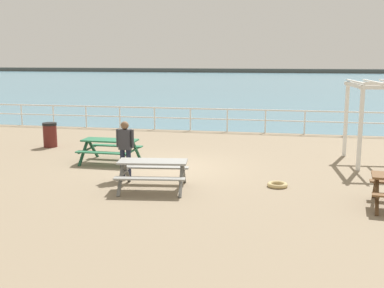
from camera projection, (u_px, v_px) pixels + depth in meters
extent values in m
cube|color=gray|center=(168.00, 171.00, 15.05)|extent=(30.00, 24.00, 0.20)
cube|color=teal|center=(262.00, 82.00, 65.87)|extent=(142.00, 90.00, 0.01)
cube|color=#4C4C47|center=(273.00, 73.00, 107.32)|extent=(142.00, 6.00, 1.80)
cube|color=white|center=(209.00, 109.00, 22.31)|extent=(23.00, 0.06, 0.06)
cube|color=white|center=(209.00, 119.00, 22.40)|extent=(23.00, 0.05, 0.05)
cylinder|color=white|center=(22.00, 115.00, 24.31)|extent=(0.07, 0.07, 1.05)
cylinder|color=white|center=(53.00, 116.00, 23.97)|extent=(0.07, 0.07, 1.05)
cylinder|color=white|center=(86.00, 117.00, 23.62)|extent=(0.07, 0.07, 1.05)
cylinder|color=white|center=(120.00, 118.00, 23.27)|extent=(0.07, 0.07, 1.05)
cylinder|color=white|center=(155.00, 119.00, 22.93)|extent=(0.07, 0.07, 1.05)
cylinder|color=white|center=(190.00, 119.00, 22.58)|extent=(0.07, 0.07, 1.05)
cylinder|color=white|center=(227.00, 120.00, 22.23)|extent=(0.07, 0.07, 1.05)
cylinder|color=white|center=(265.00, 121.00, 21.89)|extent=(0.07, 0.07, 1.05)
cylinder|color=white|center=(305.00, 123.00, 21.54)|extent=(0.07, 0.07, 1.05)
cylinder|color=white|center=(345.00, 124.00, 21.19)|extent=(0.07, 0.07, 1.05)
cube|color=#286B47|center=(110.00, 140.00, 15.65)|extent=(1.81, 0.72, 0.05)
cube|color=#286B47|center=(117.00, 146.00, 16.30)|extent=(1.80, 0.28, 0.04)
cube|color=#286B47|center=(103.00, 153.00, 15.11)|extent=(1.80, 0.28, 0.04)
cube|color=#1E5035|center=(136.00, 150.00, 15.92)|extent=(0.09, 0.79, 0.79)
cube|color=#1E5035|center=(129.00, 155.00, 15.20)|extent=(0.09, 0.79, 0.79)
cube|color=#1E5035|center=(133.00, 151.00, 15.55)|extent=(0.08, 1.50, 0.04)
cube|color=#1E5035|center=(93.00, 148.00, 16.24)|extent=(0.09, 0.79, 0.79)
cube|color=#1E5035|center=(83.00, 153.00, 15.52)|extent=(0.09, 0.79, 0.79)
cube|color=#1E5035|center=(88.00, 149.00, 15.87)|extent=(0.08, 1.50, 0.04)
cube|color=#50351E|center=(375.00, 187.00, 11.44)|extent=(0.17, 0.80, 0.79)
cube|color=#50351E|center=(377.00, 195.00, 10.74)|extent=(0.17, 0.80, 0.79)
cube|color=#50351E|center=(376.00, 189.00, 11.09)|extent=(0.23, 1.50, 0.04)
cube|color=gray|center=(153.00, 162.00, 12.45)|extent=(1.88, 0.94, 0.05)
cube|color=gray|center=(156.00, 167.00, 13.11)|extent=(1.82, 0.50, 0.04)
cube|color=gray|center=(149.00, 179.00, 11.90)|extent=(1.82, 0.50, 0.04)
cube|color=slate|center=(184.00, 173.00, 12.84)|extent=(0.19, 0.80, 0.79)
cube|color=slate|center=(181.00, 180.00, 12.10)|extent=(0.19, 0.80, 0.79)
cube|color=slate|center=(182.00, 174.00, 12.46)|extent=(0.26, 1.49, 0.04)
cube|color=slate|center=(127.00, 172.00, 12.94)|extent=(0.19, 0.80, 0.79)
cube|color=slate|center=(121.00, 179.00, 12.20)|extent=(0.19, 0.80, 0.79)
cube|color=slate|center=(124.00, 173.00, 12.56)|extent=(0.26, 1.49, 0.04)
cylinder|color=#1E2338|center=(123.00, 164.00, 13.67)|extent=(0.14, 0.14, 0.85)
cylinder|color=#1E2338|center=(129.00, 164.00, 13.64)|extent=(0.14, 0.14, 0.85)
cube|color=#333338|center=(125.00, 139.00, 13.53)|extent=(0.34, 0.22, 0.58)
cylinder|color=#333338|center=(118.00, 138.00, 13.56)|extent=(0.09, 0.09, 0.52)
cylinder|color=#333338|center=(132.00, 139.00, 13.48)|extent=(0.09, 0.09, 0.52)
sphere|color=brown|center=(125.00, 125.00, 13.45)|extent=(0.23, 0.23, 0.23)
cube|color=white|center=(346.00, 121.00, 16.61)|extent=(0.12, 0.12, 2.50)
cube|color=white|center=(360.00, 130.00, 14.46)|extent=(0.12, 0.12, 2.50)
cube|color=white|center=(355.00, 85.00, 15.30)|extent=(0.32, 2.44, 0.12)
cube|color=white|center=(381.00, 84.00, 16.24)|extent=(2.44, 0.32, 0.12)
cube|color=white|center=(355.00, 81.00, 15.27)|extent=(0.29, 2.56, 0.04)
cube|color=white|center=(373.00, 82.00, 15.21)|extent=(0.29, 2.56, 0.04)
cylinder|color=#591E19|center=(50.00, 136.00, 18.44)|extent=(0.52, 0.52, 0.85)
cylinder|color=black|center=(49.00, 124.00, 18.35)|extent=(0.55, 0.55, 0.10)
torus|color=tan|center=(277.00, 185.00, 12.81)|extent=(0.55, 0.55, 0.11)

